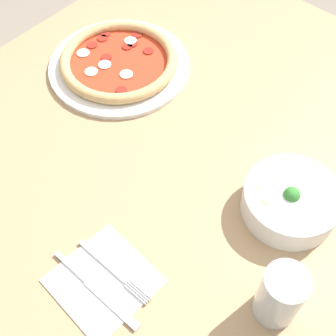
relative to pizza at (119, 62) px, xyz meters
The scene contains 8 objects.
ground_plane 0.82m from the pizza, 82.57° to the left, with size 8.00×8.00×0.00m, color gray.
dining_table 0.26m from the pizza, 82.57° to the left, with size 1.12×1.03×0.77m.
pizza is the anchor object (origin of this frame).
bowl 0.53m from the pizza, 82.48° to the left, with size 0.19×0.19×0.08m.
napkin 0.55m from the pizza, 41.88° to the left, with size 0.17×0.17×0.00m.
fork 0.53m from the pizza, 43.47° to the left, with size 0.01×0.17×0.00m.
knife 0.56m from the pizza, 39.82° to the left, with size 0.01×0.21×0.01m.
glass 0.67m from the pizza, 67.96° to the left, with size 0.07×0.07×0.12m.
Camera 1 is at (0.54, 0.43, 1.56)m, focal length 50.00 mm.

